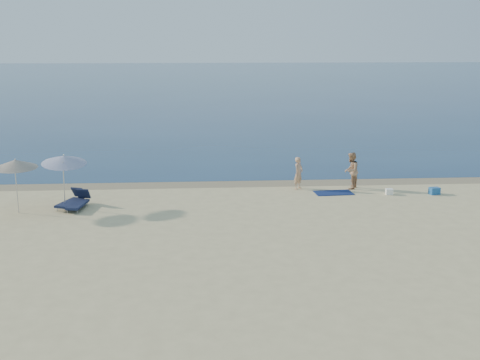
# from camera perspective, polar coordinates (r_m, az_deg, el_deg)

# --- Properties ---
(sea) EXTENTS (240.00, 160.00, 0.01)m
(sea) POSITION_cam_1_polar(r_m,az_deg,el_deg) (111.34, -2.34, 9.45)
(sea) COLOR #0C274B
(sea) RESTS_ON ground
(wet_sand_strip) EXTENTS (240.00, 1.60, 0.00)m
(wet_sand_strip) POSITION_cam_1_polar(r_m,az_deg,el_deg) (31.48, 1.62, -0.32)
(wet_sand_strip) COLOR #847254
(wet_sand_strip) RESTS_ON ground
(person_left) EXTENTS (0.68, 0.70, 1.62)m
(person_left) POSITION_cam_1_polar(r_m,az_deg,el_deg) (30.31, 5.57, 0.66)
(person_left) COLOR tan
(person_left) RESTS_ON ground
(person_right) EXTENTS (1.04, 1.12, 1.85)m
(person_right) POSITION_cam_1_polar(r_m,az_deg,el_deg) (30.68, 10.49, 0.87)
(person_right) COLOR tan
(person_right) RESTS_ON ground
(beach_towel) EXTENTS (1.90, 1.15, 0.03)m
(beach_towel) POSITION_cam_1_polar(r_m,az_deg,el_deg) (29.85, 8.86, -1.21)
(beach_towel) COLOR #0E1A46
(beach_towel) RESTS_ON ground
(white_bag) EXTENTS (0.35, 0.31, 0.28)m
(white_bag) POSITION_cam_1_polar(r_m,az_deg,el_deg) (30.10, 13.97, -1.08)
(white_bag) COLOR white
(white_bag) RESTS_ON ground
(blue_cooler) EXTENTS (0.53, 0.42, 0.34)m
(blue_cooler) POSITION_cam_1_polar(r_m,az_deg,el_deg) (30.75, 17.95, -0.99)
(blue_cooler) COLOR #1C589C
(blue_cooler) RESTS_ON ground
(umbrella_near) EXTENTS (2.51, 2.53, 2.55)m
(umbrella_near) POSITION_cam_1_polar(r_m,az_deg,el_deg) (27.61, -16.35, 1.87)
(umbrella_near) COLOR silver
(umbrella_near) RESTS_ON ground
(umbrella_far) EXTENTS (2.22, 2.23, 2.45)m
(umbrella_far) POSITION_cam_1_polar(r_m,az_deg,el_deg) (27.47, -20.52, 1.44)
(umbrella_far) COLOR silver
(umbrella_far) RESTS_ON ground
(lounger_left) EXTENTS (0.85, 1.83, 0.78)m
(lounger_left) POSITION_cam_1_polar(r_m,az_deg,el_deg) (27.70, -15.06, -2.08)
(lounger_left) COLOR #141C39
(lounger_left) RESTS_ON ground
(lounger_right) EXTENTS (1.15, 1.86, 0.78)m
(lounger_right) POSITION_cam_1_polar(r_m,az_deg,el_deg) (28.07, -15.71, -1.92)
(lounger_right) COLOR #161E3D
(lounger_right) RESTS_ON ground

